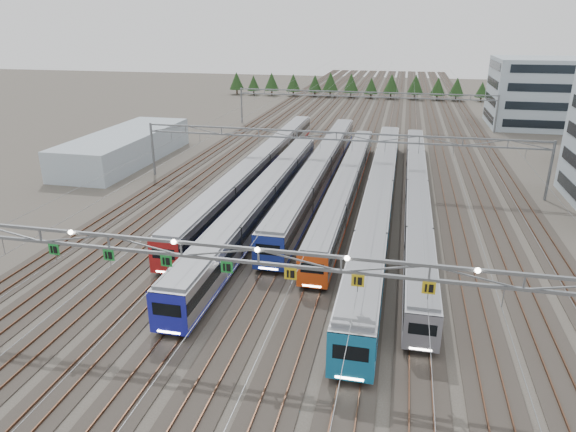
% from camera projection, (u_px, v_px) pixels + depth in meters
% --- Properties ---
extents(ground, '(400.00, 400.00, 0.00)m').
position_uv_depth(ground, '(260.00, 348.00, 37.19)').
color(ground, '#47423A').
rests_on(ground, ground).
extents(track_bed, '(54.00, 260.00, 5.42)m').
position_uv_depth(track_bed, '(367.00, 110.00, 127.93)').
color(track_bed, '#2D2823').
rests_on(track_bed, ground).
extents(train_a, '(2.96, 65.62, 3.86)m').
position_uv_depth(train_a, '(261.00, 166.00, 76.04)').
color(train_a, black).
rests_on(train_a, ground).
extents(train_b, '(3.04, 53.01, 3.96)m').
position_uv_depth(train_b, '(263.00, 200.00, 61.22)').
color(train_b, black).
rests_on(train_b, ground).
extents(train_c, '(3.09, 60.26, 4.03)m').
position_uv_depth(train_c, '(321.00, 169.00, 74.18)').
color(train_c, black).
rests_on(train_c, ground).
extents(train_d, '(2.77, 53.95, 3.61)m').
position_uv_depth(train_d, '(347.00, 183.00, 68.36)').
color(train_d, black).
rests_on(train_d, ground).
extents(train_e, '(3.11, 68.19, 4.06)m').
position_uv_depth(train_e, '(380.00, 194.00, 63.23)').
color(train_e, black).
rests_on(train_e, ground).
extents(train_f, '(2.63, 65.47, 3.42)m').
position_uv_depth(train_f, '(417.00, 191.00, 65.14)').
color(train_f, black).
rests_on(train_f, ground).
extents(gantry_near, '(56.36, 0.61, 8.08)m').
position_uv_depth(gantry_near, '(257.00, 260.00, 34.58)').
color(gantry_near, slate).
rests_on(gantry_near, ground).
extents(gantry_mid, '(56.36, 0.36, 8.00)m').
position_uv_depth(gantry_mid, '(336.00, 143.00, 71.43)').
color(gantry_mid, slate).
rests_on(gantry_mid, ground).
extents(gantry_far, '(56.36, 0.36, 8.00)m').
position_uv_depth(gantry_far, '(363.00, 99.00, 112.51)').
color(gantry_far, slate).
rests_on(gantry_far, ground).
extents(depot_bldg_north, '(22.00, 18.00, 14.88)m').
position_uv_depth(depot_bldg_north, '(544.00, 93.00, 113.49)').
color(depot_bldg_north, '#A3B7C3').
rests_on(depot_bldg_north, ground).
extents(west_shed, '(10.00, 30.00, 4.77)m').
position_uv_depth(west_shed, '(125.00, 147.00, 86.46)').
color(west_shed, '#A3B7C3').
rests_on(west_shed, ground).
extents(treeline, '(100.10, 5.60, 7.02)m').
position_uv_depth(treeline, '(383.00, 85.00, 156.45)').
color(treeline, '#332114').
rests_on(treeline, ground).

